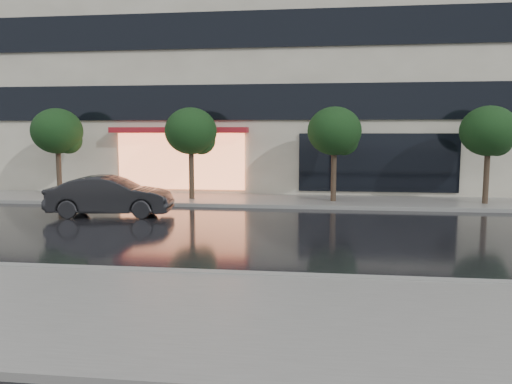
# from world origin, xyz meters

# --- Properties ---
(ground) EXTENTS (120.00, 120.00, 0.00)m
(ground) POSITION_xyz_m (0.00, 0.00, 0.00)
(ground) COLOR black
(ground) RESTS_ON ground
(sidewalk_near) EXTENTS (60.00, 4.50, 0.12)m
(sidewalk_near) POSITION_xyz_m (0.00, -3.25, 0.06)
(sidewalk_near) COLOR slate
(sidewalk_near) RESTS_ON ground
(sidewalk_far) EXTENTS (60.00, 3.50, 0.12)m
(sidewalk_far) POSITION_xyz_m (0.00, 10.25, 0.06)
(sidewalk_far) COLOR slate
(sidewalk_far) RESTS_ON ground
(curb_near) EXTENTS (60.00, 0.25, 0.14)m
(curb_near) POSITION_xyz_m (0.00, -1.00, 0.07)
(curb_near) COLOR gray
(curb_near) RESTS_ON ground
(curb_far) EXTENTS (60.00, 0.25, 0.14)m
(curb_far) POSITION_xyz_m (0.00, 8.50, 0.07)
(curb_far) COLOR gray
(curb_far) RESTS_ON ground
(office_building) EXTENTS (30.00, 12.76, 18.00)m
(office_building) POSITION_xyz_m (-0.00, 17.97, 9.00)
(office_building) COLOR beige
(office_building) RESTS_ON ground
(tree_far_west) EXTENTS (2.20, 2.20, 3.99)m
(tree_far_west) POSITION_xyz_m (-8.94, 10.03, 2.92)
(tree_far_west) COLOR #33261C
(tree_far_west) RESTS_ON ground
(tree_mid_west) EXTENTS (2.20, 2.20, 3.99)m
(tree_mid_west) POSITION_xyz_m (-2.94, 10.03, 2.92)
(tree_mid_west) COLOR #33261C
(tree_mid_west) RESTS_ON ground
(tree_mid_east) EXTENTS (2.20, 2.20, 3.99)m
(tree_mid_east) POSITION_xyz_m (3.06, 10.03, 2.92)
(tree_mid_east) COLOR #33261C
(tree_mid_east) RESTS_ON ground
(tree_far_east) EXTENTS (2.20, 2.20, 3.99)m
(tree_far_east) POSITION_xyz_m (9.06, 10.03, 2.92)
(tree_far_east) COLOR #33261C
(tree_far_east) RESTS_ON ground
(parked_car) EXTENTS (4.45, 2.04, 1.41)m
(parked_car) POSITION_xyz_m (-4.91, 6.00, 0.71)
(parked_car) COLOR black
(parked_car) RESTS_ON ground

